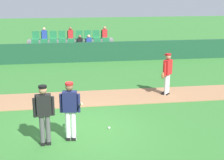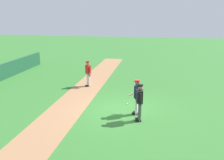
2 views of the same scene
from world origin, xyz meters
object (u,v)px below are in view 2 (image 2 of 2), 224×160
(batter_navy_jersey, at_px, (137,96))
(umpire_home_plate, at_px, (140,101))
(baseball, at_px, (127,104))
(runner_red_jersey, at_px, (88,73))

(batter_navy_jersey, height_order, umpire_home_plate, same)
(batter_navy_jersey, height_order, baseball, batter_navy_jersey)
(batter_navy_jersey, bearing_deg, runner_red_jersey, 41.91)
(batter_navy_jersey, height_order, runner_red_jersey, same)
(batter_navy_jersey, bearing_deg, baseball, 26.83)
(umpire_home_plate, distance_m, baseball, 2.29)
(runner_red_jersey, height_order, baseball, runner_red_jersey)
(batter_navy_jersey, relative_size, baseball, 23.78)
(batter_navy_jersey, distance_m, umpire_home_plate, 0.75)
(batter_navy_jersey, xyz_separation_m, baseball, (1.20, 0.61, -0.93))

